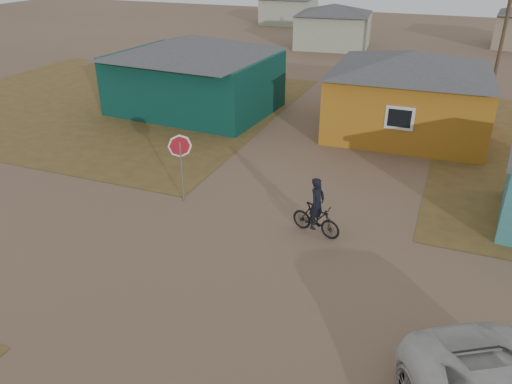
# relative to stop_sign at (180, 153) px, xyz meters

# --- Properties ---
(ground) EXTENTS (120.00, 120.00, 0.00)m
(ground) POSITION_rel_stop_sign_xyz_m (3.88, -3.81, -1.83)
(ground) COLOR brown
(grass_nw) EXTENTS (20.00, 18.00, 0.00)m
(grass_nw) POSITION_rel_stop_sign_xyz_m (-10.12, 9.19, -1.83)
(grass_nw) COLOR brown
(grass_nw) RESTS_ON ground
(house_teal) EXTENTS (8.93, 7.08, 4.00)m
(house_teal) POSITION_rel_stop_sign_xyz_m (-4.62, 9.69, 0.22)
(house_teal) COLOR #09322C
(house_teal) RESTS_ON ground
(house_yellow) EXTENTS (7.72, 6.76, 3.90)m
(house_yellow) POSITION_rel_stop_sign_xyz_m (6.38, 10.19, 0.17)
(house_yellow) COLOR #AE6E1A
(house_yellow) RESTS_ON ground
(house_pale_west) EXTENTS (7.04, 6.15, 3.60)m
(house_pale_west) POSITION_rel_stop_sign_xyz_m (-2.12, 30.19, 0.03)
(house_pale_west) COLOR #A0A891
(house_pale_west) RESTS_ON ground
(house_pale_north) EXTENTS (6.28, 5.81, 3.40)m
(house_pale_north) POSITION_rel_stop_sign_xyz_m (-10.12, 42.19, -0.08)
(house_pale_north) COLOR #A0A891
(house_pale_north) RESTS_ON ground
(utility_pole_near) EXTENTS (1.40, 0.20, 8.00)m
(utility_pole_near) POSITION_rel_stop_sign_xyz_m (10.38, 18.19, 2.31)
(utility_pole_near) COLOR #4D3D2E
(utility_pole_near) RESTS_ON ground
(stop_sign) EXTENTS (0.81, 0.20, 2.49)m
(stop_sign) POSITION_rel_stop_sign_xyz_m (0.00, 0.00, 0.00)
(stop_sign) COLOR gray
(stop_sign) RESTS_ON ground
(cyclist) EXTENTS (1.75, 0.92, 1.91)m
(cyclist) POSITION_rel_stop_sign_xyz_m (4.95, -0.42, -1.14)
(cyclist) COLOR black
(cyclist) RESTS_ON ground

